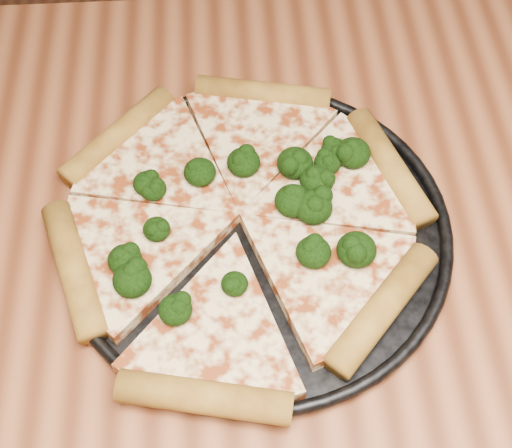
{
  "coord_description": "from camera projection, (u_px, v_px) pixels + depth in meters",
  "views": [
    {
      "loc": [
        -0.13,
        -0.24,
        1.29
      ],
      "look_at": [
        -0.11,
        0.12,
        0.77
      ],
      "focal_mm": 51.0,
      "sensor_mm": 36.0,
      "label": 1
    }
  ],
  "objects": [
    {
      "name": "pizza",
      "position": [
        239.0,
        218.0,
        0.64
      ],
      "size": [
        0.35,
        0.36,
        0.03
      ],
      "rotation": [
        0.0,
        0.0,
        -0.21
      ],
      "color": "beige",
      "rests_on": "pizza_pan"
    },
    {
      "name": "broccoli_florets",
      "position": [
        263.0,
        207.0,
        0.63
      ],
      "size": [
        0.23,
        0.18,
        0.03
      ],
      "color": "black",
      "rests_on": "pizza"
    },
    {
      "name": "dining_table",
      "position": [
        385.0,
        394.0,
        0.66
      ],
      "size": [
        1.2,
        0.9,
        0.75
      ],
      "color": "brown",
      "rests_on": "ground"
    },
    {
      "name": "pizza_pan",
      "position": [
        256.0,
        229.0,
        0.64
      ],
      "size": [
        0.35,
        0.35,
        0.02
      ],
      "color": "black",
      "rests_on": "dining_table"
    }
  ]
}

